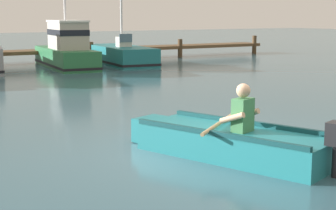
{
  "coord_description": "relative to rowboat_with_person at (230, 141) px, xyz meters",
  "views": [
    {
      "loc": [
        -5.1,
        -6.68,
        2.23
      ],
      "look_at": [
        0.01,
        1.79,
        0.55
      ],
      "focal_mm": 57.22,
      "sensor_mm": 36.0,
      "label": 1
    }
  ],
  "objects": [
    {
      "name": "wooden_dock",
      "position": [
        7.52,
        18.01,
        0.25
      ],
      "size": [
        15.95,
        1.57,
        1.03
      ],
      "color": "brown",
      "rests_on": "ground"
    },
    {
      "name": "moored_boat_green",
      "position": [
        2.95,
        15.16,
        0.48
      ],
      "size": [
        2.12,
        5.48,
        3.62
      ],
      "color": "#287042",
      "rests_on": "ground"
    },
    {
      "name": "rowboat_with_person",
      "position": [
        0.0,
        0.0,
        0.0
      ],
      "size": [
        2.07,
        3.63,
        1.19
      ],
      "color": "#1E727A",
      "rests_on": "ground"
    },
    {
      "name": "ground_plane",
      "position": [
        0.01,
        0.14,
        -0.25
      ],
      "size": [
        120.0,
        120.0,
        0.0
      ],
      "primitive_type": "plane",
      "color": "#386070"
    },
    {
      "name": "moored_boat_teal",
      "position": [
        5.63,
        15.4,
        0.14
      ],
      "size": [
        2.23,
        5.2,
        4.51
      ],
      "color": "#1E727A",
      "rests_on": "ground"
    }
  ]
}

